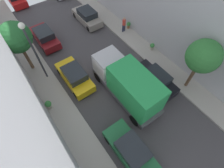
# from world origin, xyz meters

# --- Properties ---
(ground) EXTENTS (32.00, 32.00, 0.00)m
(ground) POSITION_xyz_m (0.00, 0.00, 0.00)
(ground) COLOR #423F42
(sidewalk_left) EXTENTS (2.00, 44.00, 0.15)m
(sidewalk_left) POSITION_xyz_m (-5.00, 0.00, 0.07)
(sidewalk_left) COLOR #A8A399
(sidewalk_left) RESTS_ON ground
(sidewalk_right) EXTENTS (2.00, 44.00, 0.15)m
(sidewalk_right) POSITION_xyz_m (5.00, 0.00, 0.07)
(sidewalk_right) COLOR #A8A399
(sidewalk_right) RESTS_ON ground
(parked_car_left_1) EXTENTS (1.78, 4.20, 1.57)m
(parked_car_left_1) POSITION_xyz_m (-2.70, -5.84, 0.72)
(parked_car_left_1) COLOR #1E6638
(parked_car_left_1) RESTS_ON ground
(parked_car_left_2) EXTENTS (1.78, 4.20, 1.57)m
(parked_car_left_2) POSITION_xyz_m (-2.70, 1.87, 0.72)
(parked_car_left_2) COLOR gold
(parked_car_left_2) RESTS_ON ground
(parked_car_left_3) EXTENTS (1.78, 4.20, 1.57)m
(parked_car_left_3) POSITION_xyz_m (-2.70, 8.26, 0.72)
(parked_car_left_3) COLOR maroon
(parked_car_left_3) RESTS_ON ground
(parked_car_right_0) EXTENTS (1.78, 4.20, 1.57)m
(parked_car_right_0) POSITION_xyz_m (2.70, -2.50, 0.72)
(parked_car_right_0) COLOR black
(parked_car_right_0) RESTS_ON ground
(parked_car_right_1) EXTENTS (1.78, 4.20, 1.57)m
(parked_car_right_1) POSITION_xyz_m (2.70, 8.67, 0.72)
(parked_car_right_1) COLOR gray
(parked_car_right_1) RESTS_ON ground
(delivery_truck) EXTENTS (2.26, 6.60, 3.38)m
(delivery_truck) POSITION_xyz_m (0.00, -2.03, 1.79)
(delivery_truck) COLOR #4C4C51
(delivery_truck) RESTS_ON ground
(pedestrian) EXTENTS (0.40, 0.36, 1.72)m
(pedestrian) POSITION_xyz_m (4.98, 4.70, 1.07)
(pedestrian) COLOR #2D334C
(pedestrian) RESTS_ON sidewalk_right
(street_tree_0) EXTENTS (2.50, 2.50, 4.88)m
(street_tree_0) POSITION_xyz_m (-5.26, 5.55, 3.75)
(street_tree_0) COLOR brown
(street_tree_0) RESTS_ON sidewalk_left
(street_tree_1) EXTENTS (2.49, 2.49, 4.87)m
(street_tree_1) POSITION_xyz_m (4.89, -4.29, 3.74)
(street_tree_1) COLOR brown
(street_tree_1) RESTS_ON sidewalk_right
(potted_plant_0) EXTENTS (0.51, 0.51, 0.85)m
(potted_plant_0) POSITION_xyz_m (-5.71, 0.70, 0.63)
(potted_plant_0) COLOR #B2A899
(potted_plant_0) RESTS_ON sidewalk_left
(potted_plant_2) EXTENTS (0.45, 0.45, 0.71)m
(potted_plant_2) POSITION_xyz_m (5.55, 0.77, 0.52)
(potted_plant_2) COLOR #B2A899
(potted_plant_2) RESTS_ON sidewalk_right
(potted_plant_3) EXTENTS (0.43, 0.43, 0.72)m
(potted_plant_3) POSITION_xyz_m (5.77, 4.84, 0.55)
(potted_plant_3) COLOR brown
(potted_plant_3) RESTS_ON sidewalk_right
(lamp_post) EXTENTS (0.44, 0.44, 5.69)m
(lamp_post) POSITION_xyz_m (-4.60, 3.79, 3.88)
(lamp_post) COLOR #333338
(lamp_post) RESTS_ON sidewalk_left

